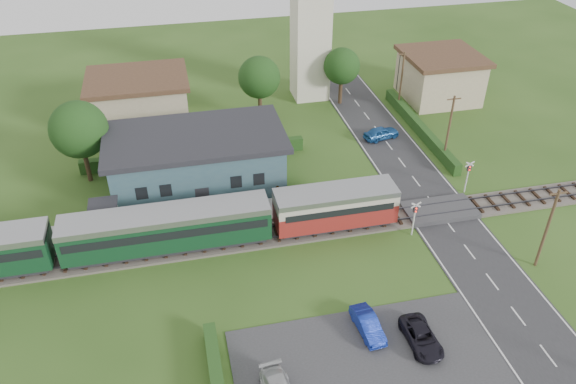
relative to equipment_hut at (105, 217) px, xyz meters
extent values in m
plane|color=#2D4C19|center=(18.00, -5.20, -1.75)|extent=(120.00, 120.00, 0.00)
cube|color=#4C443D|center=(18.00, -3.20, -1.65)|extent=(76.00, 3.20, 0.20)
cube|color=#3F3F47|center=(18.00, -3.92, -1.33)|extent=(76.00, 0.08, 0.15)
cube|color=#3F3F47|center=(18.00, -2.48, -1.33)|extent=(76.00, 0.08, 0.15)
cube|color=#28282B|center=(28.00, -5.20, -1.72)|extent=(6.00, 70.00, 0.05)
cube|color=#333335|center=(16.50, -17.20, -1.71)|extent=(17.00, 9.00, 0.08)
cube|color=#333335|center=(28.00, -3.20, -1.52)|extent=(6.20, 3.40, 0.45)
cube|color=gray|center=(8.00, 0.00, -1.52)|extent=(30.00, 3.00, 0.45)
cube|color=beige|center=(0.00, 0.00, -0.10)|extent=(2.00, 2.00, 2.40)
cube|color=#232328|center=(0.00, 0.00, 1.18)|extent=(2.30, 2.30, 0.15)
cube|color=#335461|center=(8.00, 5.80, 0.65)|extent=(15.00, 8.00, 4.80)
cube|color=#232328|center=(8.00, 5.80, 3.30)|extent=(16.00, 9.00, 0.50)
cube|color=#232328|center=(8.00, 1.86, -0.65)|extent=(1.20, 0.12, 2.20)
cube|color=black|center=(3.00, 1.86, 0.65)|extent=(1.00, 0.12, 1.20)
cube|color=black|center=(5.00, 1.86, 0.65)|extent=(1.00, 0.12, 1.20)
cube|color=black|center=(11.00, 1.86, 0.65)|extent=(1.00, 0.12, 1.20)
cube|color=black|center=(13.00, 1.86, 0.65)|extent=(1.00, 0.12, 1.20)
cube|color=#232328|center=(18.45, -3.20, -1.16)|extent=(9.00, 2.20, 0.50)
cube|color=maroon|center=(18.45, -3.20, -0.16)|extent=(10.00, 2.80, 1.80)
cube|color=beige|center=(18.45, -3.20, 1.09)|extent=(10.00, 2.82, 0.90)
cube|color=black|center=(18.45, -3.20, 0.74)|extent=(9.00, 2.88, 0.60)
cube|color=gray|center=(18.45, -3.20, 1.74)|extent=(10.00, 2.90, 0.45)
cube|color=#232328|center=(4.85, -3.20, -1.16)|extent=(15.20, 2.20, 0.50)
cube|color=#0F361D|center=(4.85, -3.20, 0.34)|extent=(16.00, 2.80, 2.60)
cube|color=black|center=(4.85, -3.20, 0.74)|extent=(15.40, 2.86, 0.70)
cube|color=gray|center=(4.85, -3.20, 1.74)|extent=(16.00, 2.90, 0.50)
cube|color=beige|center=(23.00, 22.80, 5.25)|extent=(4.00, 4.00, 14.00)
cube|color=tan|center=(3.00, 19.80, 0.75)|extent=(10.00, 8.00, 5.00)
cube|color=#472D1E|center=(3.00, 19.80, 3.50)|extent=(10.80, 8.80, 0.50)
cube|color=tan|center=(38.00, 18.80, 0.75)|extent=(8.00, 8.00, 5.00)
cube|color=#472D1E|center=(38.00, 18.80, 3.50)|extent=(8.80, 8.80, 0.50)
cube|color=#193814|center=(32.20, 10.80, -1.15)|extent=(0.80, 18.00, 1.20)
cube|color=#193814|center=(8.00, 10.30, -1.10)|extent=(22.00, 0.80, 1.30)
cylinder|color=#332316|center=(-2.00, 8.80, 0.32)|extent=(0.44, 0.44, 4.12)
sphere|color=#143311|center=(-2.00, 8.80, 3.65)|extent=(5.20, 5.20, 5.20)
cylinder|color=#332316|center=(16.00, 17.80, 0.18)|extent=(0.44, 0.44, 3.85)
sphere|color=#143311|center=(16.00, 17.80, 3.29)|extent=(4.60, 4.60, 4.60)
cylinder|color=#332316|center=(26.00, 19.80, 0.04)|extent=(0.44, 0.44, 3.58)
sphere|color=#143311|center=(26.00, 19.80, 2.93)|extent=(4.20, 4.20, 4.20)
cylinder|color=#473321|center=(32.20, -11.20, 1.75)|extent=(0.22, 0.22, 7.00)
cube|color=#473321|center=(32.20, -11.20, 4.95)|extent=(1.40, 0.10, 0.10)
cylinder|color=#473321|center=(32.20, 4.80, 1.75)|extent=(0.22, 0.22, 7.00)
cube|color=#473321|center=(32.20, 4.80, 4.95)|extent=(1.40, 0.10, 0.10)
cylinder|color=#473321|center=(32.20, 16.80, 1.75)|extent=(0.22, 0.22, 7.00)
cube|color=#473321|center=(32.20, 16.80, 4.95)|extent=(1.40, 0.10, 0.10)
cylinder|color=silver|center=(24.40, -5.60, -0.25)|extent=(0.12, 0.12, 3.00)
cube|color=#232328|center=(24.40, -5.60, 0.85)|extent=(0.35, 0.18, 0.55)
sphere|color=#FF190C|center=(24.40, -5.72, 1.00)|extent=(0.14, 0.14, 0.14)
sphere|color=#FF190C|center=(24.40, -5.72, 0.70)|extent=(0.14, 0.14, 0.14)
cube|color=silver|center=(24.40, -5.60, 1.25)|extent=(0.84, 0.05, 0.55)
cube|color=silver|center=(24.40, -5.60, 1.25)|extent=(0.84, 0.05, 0.55)
cylinder|color=silver|center=(31.60, -0.80, -0.25)|extent=(0.12, 0.12, 3.00)
cube|color=#232328|center=(31.60, -0.80, 0.85)|extent=(0.35, 0.18, 0.55)
sphere|color=#FF190C|center=(31.60, -0.92, 1.00)|extent=(0.14, 0.14, 0.14)
sphere|color=#FF190C|center=(31.60, -0.92, 0.70)|extent=(0.14, 0.14, 0.14)
cube|color=silver|center=(31.60, -0.80, 1.25)|extent=(0.84, 0.05, 0.55)
cube|color=silver|center=(31.60, -0.80, 1.25)|extent=(0.84, 0.05, 0.55)
cylinder|color=#3F3F47|center=(-4.00, 14.80, 0.75)|extent=(0.14, 0.14, 5.00)
sphere|color=orange|center=(-4.00, 14.80, 3.25)|extent=(0.30, 0.30, 0.30)
cylinder|color=#3F3F47|center=(34.00, 21.80, 0.75)|extent=(0.14, 0.14, 5.00)
sphere|color=orange|center=(34.00, 21.80, 3.25)|extent=(0.30, 0.30, 0.30)
imported|color=#1E5599|center=(27.69, 10.44, -1.04)|extent=(4.14, 2.44, 1.32)
imported|color=#122895|center=(17.33, -14.70, -1.07)|extent=(1.58, 3.71, 1.19)
imported|color=black|center=(20.40, -16.44, -1.12)|extent=(1.88, 3.99, 1.10)
imported|color=gray|center=(14.36, 0.43, -0.33)|extent=(0.76, 0.54, 1.94)
imported|color=gray|center=(0.38, -0.53, -0.44)|extent=(0.72, 0.89, 1.72)
camera|label=1|loc=(6.47, -38.76, 27.24)|focal=35.00mm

